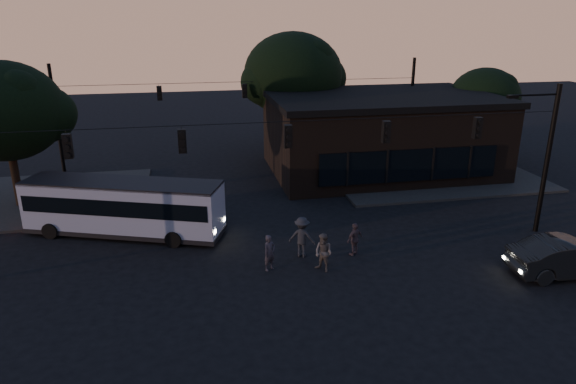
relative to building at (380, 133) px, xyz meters
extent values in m
plane|color=black|center=(-9.00, -15.97, -2.71)|extent=(120.00, 120.00, 0.00)
cube|color=black|center=(3.00, -1.97, -2.63)|extent=(14.00, 10.00, 0.15)
cube|color=black|center=(-23.00, -1.97, -2.63)|extent=(14.00, 10.00, 0.15)
cube|color=black|center=(0.00, 0.03, -0.21)|extent=(15.00, 10.00, 5.00)
cube|color=black|center=(0.00, 0.03, 2.49)|extent=(15.40, 10.40, 0.40)
cube|color=black|center=(0.00, -5.09, -0.91)|extent=(11.50, 0.18, 2.00)
cylinder|color=black|center=(-5.00, 6.03, -0.71)|extent=(0.44, 0.44, 4.00)
ellipsoid|color=black|center=(-5.00, 6.03, 3.49)|extent=(7.60, 7.60, 6.46)
cylinder|color=black|center=(9.00, 2.03, -1.21)|extent=(0.44, 0.44, 3.00)
ellipsoid|color=black|center=(9.00, 2.03, 1.94)|extent=(5.20, 5.20, 4.42)
cylinder|color=black|center=(-23.00, -2.97, -0.91)|extent=(0.44, 0.44, 3.60)
ellipsoid|color=black|center=(-23.00, -2.97, 2.87)|extent=(6.40, 6.40, 5.44)
cylinder|color=black|center=(4.00, -11.97, 1.04)|extent=(0.24, 0.24, 7.50)
cylinder|color=black|center=(-9.00, -11.97, 3.49)|extent=(26.00, 0.03, 0.03)
cube|color=black|center=(-18.00, -11.97, 2.84)|extent=(0.34, 0.30, 1.00)
cube|color=black|center=(-13.50, -11.97, 2.84)|extent=(0.34, 0.30, 1.00)
cube|color=black|center=(-9.00, -11.97, 2.84)|extent=(0.34, 0.30, 1.00)
cube|color=black|center=(-4.50, -11.97, 2.84)|extent=(0.34, 0.30, 1.00)
cube|color=black|center=(0.00, -11.97, 2.84)|extent=(0.34, 0.30, 1.00)
cylinder|color=black|center=(-22.00, 4.03, 1.04)|extent=(0.24, 0.24, 7.50)
cylinder|color=black|center=(4.00, 4.03, 1.04)|extent=(0.24, 0.24, 7.50)
cylinder|color=black|center=(-9.00, 4.03, 3.29)|extent=(26.00, 0.03, 0.03)
cube|color=black|center=(-15.00, 4.03, 2.64)|extent=(0.34, 0.30, 1.00)
cube|color=black|center=(-9.00, 4.03, 2.64)|extent=(0.34, 0.30, 1.00)
cube|color=black|center=(-3.00, 4.03, 2.64)|extent=(0.34, 0.30, 1.00)
cube|color=gray|center=(-16.62, -8.25, -1.14)|extent=(10.01, 5.55, 2.33)
cube|color=black|center=(-16.62, -8.25, -0.92)|extent=(9.65, 5.45, 0.81)
cube|color=black|center=(-16.62, -8.25, 0.02)|extent=(10.01, 5.55, 0.13)
cube|color=black|center=(-16.62, -8.25, -2.39)|extent=(10.12, 5.64, 0.22)
cylinder|color=black|center=(-20.24, -8.08, -2.31)|extent=(0.83, 0.49, 0.81)
cylinder|color=black|center=(-19.46, -5.99, -2.31)|extent=(0.83, 0.49, 0.81)
cylinder|color=black|center=(-14.25, -10.33, -2.31)|extent=(0.83, 0.49, 0.81)
cylinder|color=black|center=(-13.46, -8.23, -2.31)|extent=(0.83, 0.49, 0.81)
imported|color=black|center=(2.24, -16.44, -1.89)|extent=(5.10, 2.10, 1.64)
imported|color=#222028|center=(-10.12, -13.48, -1.90)|extent=(0.70, 0.64, 1.62)
imported|color=#423E3C|center=(-7.86, -14.03, -1.85)|extent=(1.02, 1.06, 1.71)
imported|color=#322830|center=(-6.04, -12.81, -1.92)|extent=(1.00, 0.77, 1.58)
imported|color=black|center=(-8.44, -12.44, -1.76)|extent=(1.41, 1.15, 1.90)
camera|label=1|loc=(-13.28, -33.31, 7.78)|focal=32.00mm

